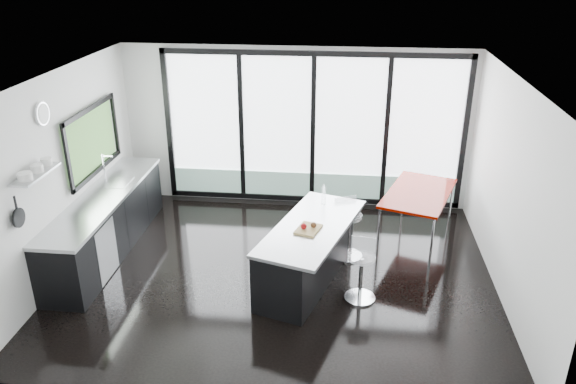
# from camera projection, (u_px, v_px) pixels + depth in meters

# --- Properties ---
(floor) EXTENTS (6.00, 5.00, 0.00)m
(floor) POSITION_uv_depth(u_px,v_px,m) (279.00, 274.00, 8.02)
(floor) COLOR black
(floor) RESTS_ON ground
(ceiling) EXTENTS (6.00, 5.00, 0.00)m
(ceiling) POSITION_uv_depth(u_px,v_px,m) (277.00, 79.00, 6.89)
(ceiling) COLOR white
(ceiling) RESTS_ON wall_back
(wall_back) EXTENTS (6.00, 0.09, 2.80)m
(wall_back) POSITION_uv_depth(u_px,v_px,m) (311.00, 136.00, 9.73)
(wall_back) COLOR silver
(wall_back) RESTS_ON ground
(wall_front) EXTENTS (6.00, 0.00, 2.80)m
(wall_front) POSITION_uv_depth(u_px,v_px,m) (245.00, 288.00, 5.18)
(wall_front) COLOR silver
(wall_front) RESTS_ON ground
(wall_left) EXTENTS (0.26, 5.00, 2.80)m
(wall_left) POSITION_uv_depth(u_px,v_px,m) (72.00, 157.00, 7.93)
(wall_left) COLOR silver
(wall_left) RESTS_ON ground
(wall_right) EXTENTS (0.00, 5.00, 2.80)m
(wall_right) POSITION_uv_depth(u_px,v_px,m) (511.00, 193.00, 7.16)
(wall_right) COLOR silver
(wall_right) RESTS_ON ground
(counter_cabinets) EXTENTS (0.69, 3.24, 1.36)m
(counter_cabinets) POSITION_uv_depth(u_px,v_px,m) (106.00, 223.00, 8.46)
(counter_cabinets) COLOR black
(counter_cabinets) RESTS_ON floor
(island) EXTENTS (1.47, 2.27, 1.12)m
(island) POSITION_uv_depth(u_px,v_px,m) (307.00, 252.00, 7.71)
(island) COLOR black
(island) RESTS_ON floor
(bar_stool_near) EXTENTS (0.45, 0.45, 0.66)m
(bar_stool_near) POSITION_uv_depth(u_px,v_px,m) (361.00, 277.00, 7.32)
(bar_stool_near) COLOR silver
(bar_stool_near) RESTS_ON floor
(bar_stool_far) EXTENTS (0.58, 0.58, 0.71)m
(bar_stool_far) POSITION_uv_depth(u_px,v_px,m) (348.00, 236.00, 8.32)
(bar_stool_far) COLOR silver
(bar_stool_far) RESTS_ON floor
(red_table) EXTENTS (1.35, 1.76, 0.83)m
(red_table) POSITION_uv_depth(u_px,v_px,m) (416.00, 216.00, 8.78)
(red_table) COLOR #780900
(red_table) RESTS_ON floor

